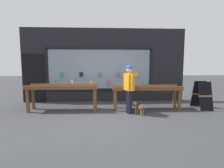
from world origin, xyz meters
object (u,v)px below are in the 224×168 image
(small_dog, at_px, (139,106))
(sandwich_board_sign, at_px, (202,95))
(display_table_left, at_px, (63,90))
(person_browsing, at_px, (129,85))
(display_table_right, at_px, (146,90))

(small_dog, bearing_deg, sandwich_board_sign, -110.47)
(display_table_left, height_order, sandwich_board_sign, sandwich_board_sign)
(small_dog, bearing_deg, person_browsing, 32.00)
(person_browsing, relative_size, small_dog, 3.08)
(person_browsing, xyz_separation_m, sandwich_board_sign, (2.80, 0.45, -0.43))
(display_table_left, bearing_deg, person_browsing, -12.16)
(display_table_right, height_order, sandwich_board_sign, sandwich_board_sign)
(display_table_left, bearing_deg, small_dog, -13.67)
(person_browsing, bearing_deg, sandwich_board_sign, -94.74)
(sandwich_board_sign, bearing_deg, display_table_left, -179.58)
(display_table_right, distance_m, person_browsing, 0.91)
(display_table_left, bearing_deg, sandwich_board_sign, -0.58)
(person_browsing, relative_size, sandwich_board_sign, 1.61)
(display_table_right, bearing_deg, sandwich_board_sign, -1.46)
(small_dog, xyz_separation_m, sandwich_board_sign, (2.49, 0.58, 0.25))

